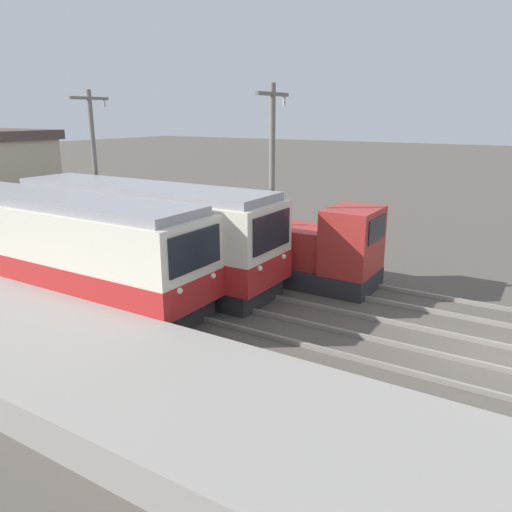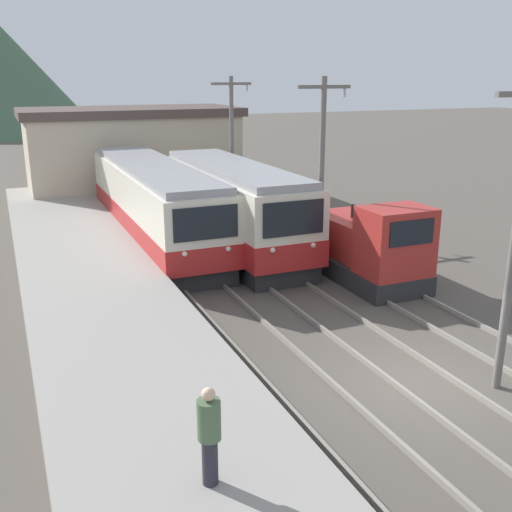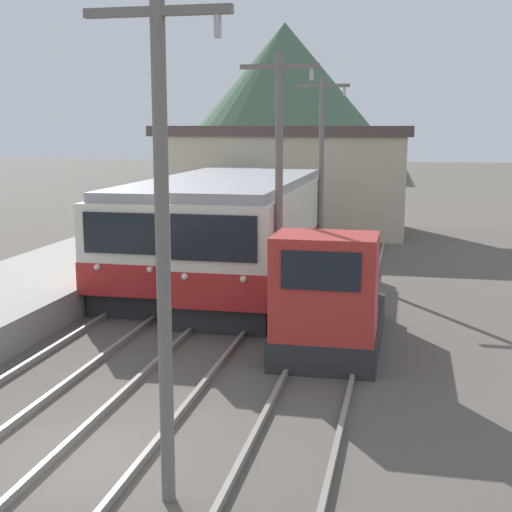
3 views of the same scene
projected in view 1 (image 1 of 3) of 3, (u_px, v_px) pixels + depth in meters
name	position (u px, v px, depth m)	size (l,w,h in m)	color
ground_plane	(505.00, 363.00, 12.80)	(200.00, 200.00, 0.00)	#564F47
platform_left	(463.00, 507.00, 7.56)	(4.50, 54.00, 0.84)	gray
track_left	(492.00, 410.00, 10.65)	(1.54, 60.00, 0.14)	gray
track_center	(507.00, 358.00, 12.94)	(1.54, 60.00, 0.14)	gray
commuter_train_left	(38.00, 245.00, 17.81)	(2.84, 14.45, 3.53)	#28282B
commuter_train_center	(143.00, 236.00, 18.89)	(2.84, 11.39, 3.66)	#28282B
shunting_locomotive	(313.00, 252.00, 18.60)	(2.40, 5.34, 3.00)	#28282B
catenary_mast_mid	(272.00, 183.00, 17.12)	(2.00, 0.20, 7.15)	slate
catenary_mast_far	(95.00, 168.00, 21.55)	(2.00, 0.20, 7.15)	slate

